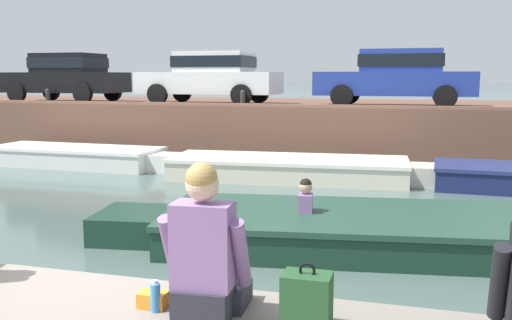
# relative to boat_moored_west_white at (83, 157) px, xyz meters

# --- Properties ---
(ground_plane) EXTENTS (400.00, 400.00, 0.00)m
(ground_plane) POSITION_rel_boat_moored_west_white_xyz_m (6.06, -4.06, -0.26)
(ground_plane) COLOR #4C605B
(far_quay_wall) EXTENTS (60.00, 6.00, 1.59)m
(far_quay_wall) POSITION_rel_boat_moored_west_white_xyz_m (6.06, 4.60, 0.53)
(far_quay_wall) COLOR brown
(far_quay_wall) RESTS_ON ground
(far_wall_coping) EXTENTS (60.00, 0.24, 0.08)m
(far_wall_coping) POSITION_rel_boat_moored_west_white_xyz_m (6.06, 1.72, 1.37)
(far_wall_coping) COLOR brown
(far_wall_coping) RESTS_ON far_quay_wall
(boat_moored_west_white) EXTENTS (5.66, 1.74, 0.52)m
(boat_moored_west_white) POSITION_rel_boat_moored_west_white_xyz_m (0.00, 0.00, 0.00)
(boat_moored_west_white) COLOR white
(boat_moored_west_white) RESTS_ON ground
(boat_moored_central_cream) EXTENTS (6.68, 2.27, 0.51)m
(boat_moored_central_cream) POSITION_rel_boat_moored_west_white_xyz_m (6.02, -0.36, -0.00)
(boat_moored_central_cream) COLOR silver
(boat_moored_central_cream) RESTS_ON ground
(motorboat_passing) EXTENTS (6.95, 3.02, 0.97)m
(motorboat_passing) POSITION_rel_boat_moored_west_white_xyz_m (7.70, -5.38, -0.01)
(motorboat_passing) COLOR #193828
(motorboat_passing) RESTS_ON ground
(car_leftmost_black) EXTENTS (3.86, 1.96, 1.54)m
(car_leftmost_black) POSITION_rel_boat_moored_west_white_xyz_m (-2.35, 2.92, 2.17)
(car_leftmost_black) COLOR black
(car_leftmost_black) RESTS_ON far_quay_wall
(car_left_inner_white) EXTENTS (4.21, 1.99, 1.54)m
(car_left_inner_white) POSITION_rel_boat_moored_west_white_xyz_m (2.63, 2.92, 2.18)
(car_left_inner_white) COLOR white
(car_left_inner_white) RESTS_ON far_quay_wall
(car_centre_blue) EXTENTS (4.27, 1.91, 1.54)m
(car_centre_blue) POSITION_rel_boat_moored_west_white_xyz_m (8.04, 2.92, 2.18)
(car_centre_blue) COLOR #233893
(car_centre_blue) RESTS_ON far_quay_wall
(mooring_bollard_west) EXTENTS (0.15, 0.15, 0.45)m
(mooring_bollard_west) POSITION_rel_boat_moored_west_white_xyz_m (-2.33, 1.85, 1.57)
(mooring_bollard_west) COLOR #2D2B28
(mooring_bollard_west) RESTS_ON far_quay_wall
(mooring_bollard_mid) EXTENTS (0.15, 0.15, 0.45)m
(mooring_bollard_mid) POSITION_rel_boat_moored_west_white_xyz_m (3.94, 1.85, 1.57)
(mooring_bollard_mid) COLOR #2D2B28
(mooring_bollard_mid) RESTS_ON far_quay_wall
(person_seated_right) EXTENTS (0.55, 0.54, 0.97)m
(person_seated_right) POSITION_rel_boat_moored_west_white_xyz_m (7.43, -10.19, 1.06)
(person_seated_right) COLOR #282833
(person_seated_right) RESTS_ON near_quay
(bottle_drink) EXTENTS (0.06, 0.06, 0.20)m
(bottle_drink) POSITION_rel_boat_moored_west_white_xyz_m (7.11, -10.23, 0.79)
(bottle_drink) COLOR #3F8CCC
(bottle_drink) RESTS_ON near_quay
(backpack_on_ledge) EXTENTS (0.28, 0.24, 0.41)m
(backpack_on_ledge) POSITION_rel_boat_moored_west_white_xyz_m (8.07, -10.22, 0.86)
(backpack_on_ledge) COLOR #234C28
(backpack_on_ledge) RESTS_ON near_quay
(snack_bag) EXTENTS (0.18, 0.12, 0.10)m
(snack_bag) POSITION_rel_boat_moored_west_white_xyz_m (7.06, -10.17, 0.74)
(snack_bag) COLOR orange
(snack_bag) RESTS_ON near_quay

